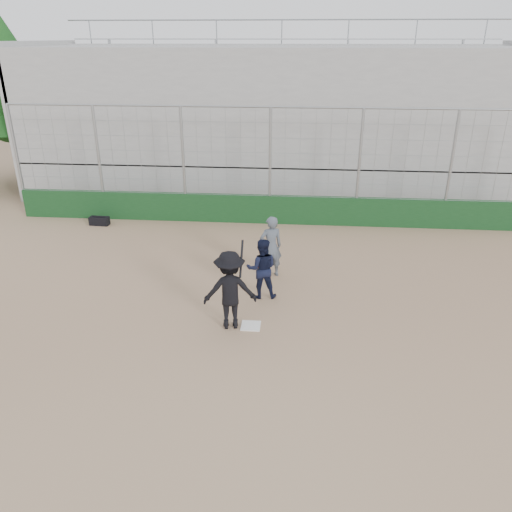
# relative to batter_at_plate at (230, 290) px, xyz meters

# --- Properties ---
(ground) EXTENTS (90.00, 90.00, 0.00)m
(ground) POSITION_rel_batter_at_plate_xyz_m (0.46, 0.02, -0.93)
(ground) COLOR brown
(ground) RESTS_ON ground
(home_plate) EXTENTS (0.44, 0.44, 0.02)m
(home_plate) POSITION_rel_batter_at_plate_xyz_m (0.46, 0.02, -0.91)
(home_plate) COLOR white
(home_plate) RESTS_ON ground
(backstop) EXTENTS (18.10, 0.25, 4.04)m
(backstop) POSITION_rel_batter_at_plate_xyz_m (0.46, 7.02, 0.03)
(backstop) COLOR #103516
(backstop) RESTS_ON ground
(bleachers) EXTENTS (20.25, 6.70, 6.98)m
(bleachers) POSITION_rel_batter_at_plate_xyz_m (0.46, 11.97, 2.00)
(bleachers) COLOR gray
(bleachers) RESTS_ON ground
(tree_left) EXTENTS (4.48, 4.48, 7.00)m
(tree_left) POSITION_rel_batter_at_plate_xyz_m (-10.54, 11.02, 3.46)
(tree_left) COLOR #3C2816
(tree_left) RESTS_ON ground
(batter_at_plate) EXTENTS (1.30, 0.89, 1.99)m
(batter_at_plate) POSITION_rel_batter_at_plate_xyz_m (0.00, 0.00, 0.00)
(batter_at_plate) COLOR black
(batter_at_plate) RESTS_ON ground
(catcher_crouched) EXTENTS (0.83, 0.68, 1.08)m
(catcher_crouched) POSITION_rel_batter_at_plate_xyz_m (0.60, 1.44, -0.39)
(catcher_crouched) COLOR black
(catcher_crouched) RESTS_ON ground
(umpire) EXTENTS (0.75, 0.63, 1.57)m
(umpire) POSITION_rel_batter_at_plate_xyz_m (0.76, 2.70, -0.14)
(umpire) COLOR #4B535F
(umpire) RESTS_ON ground
(equipment_bag) EXTENTS (0.69, 0.32, 0.33)m
(equipment_bag) POSITION_rel_batter_at_plate_xyz_m (-5.50, 6.28, -0.78)
(equipment_bag) COLOR black
(equipment_bag) RESTS_ON ground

